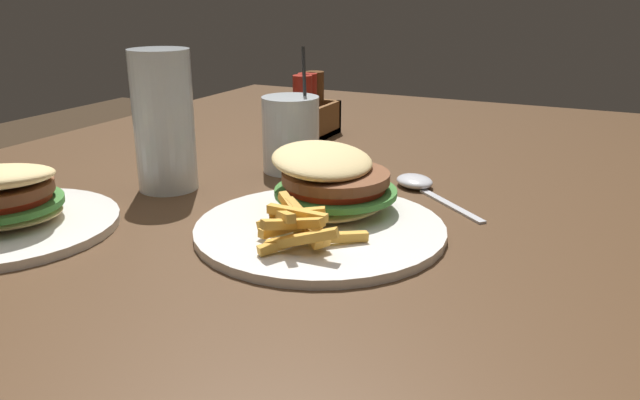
{
  "coord_description": "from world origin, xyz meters",
  "views": [
    {
      "loc": [
        -0.65,
        -0.41,
        1.03
      ],
      "look_at": [
        -0.07,
        -0.13,
        0.81
      ],
      "focal_mm": 35.0,
      "sensor_mm": 36.0,
      "label": 1
    }
  ],
  "objects": [
    {
      "name": "meal_plate_far",
      "position": [
        -0.22,
        0.19,
        0.8
      ],
      "size": [
        0.24,
        0.24,
        0.08
      ],
      "color": "white",
      "rests_on": "dining_table"
    },
    {
      "name": "spoon",
      "position": [
        0.13,
        -0.18,
        0.78
      ],
      "size": [
        0.14,
        0.15,
        0.02
      ],
      "rotation": [
        0.0,
        0.0,
        0.84
      ],
      "color": "silver",
      "rests_on": "dining_table"
    },
    {
      "name": "dining_table",
      "position": [
        0.0,
        0.0,
        0.67
      ],
      "size": [
        1.68,
        1.03,
        0.77
      ],
      "color": "#4C331E",
      "rests_on": "ground_plane"
    },
    {
      "name": "juice_glass",
      "position": [
        0.13,
        0.02,
        0.82
      ],
      "size": [
        0.08,
        0.08,
        0.18
      ],
      "color": "silver",
      "rests_on": "dining_table"
    },
    {
      "name": "beer_glass",
      "position": [
        -0.02,
        0.12,
        0.85
      ],
      "size": [
        0.08,
        0.08,
        0.18
      ],
      "color": "silver",
      "rests_on": "dining_table"
    },
    {
      "name": "meal_plate_near",
      "position": [
        -0.05,
        -0.12,
        0.8
      ],
      "size": [
        0.27,
        0.27,
        0.09
      ],
      "color": "white",
      "rests_on": "dining_table"
    },
    {
      "name": "condiment_caddy",
      "position": [
        0.34,
        0.09,
        0.81
      ],
      "size": [
        0.12,
        0.09,
        0.11
      ],
      "color": "brown",
      "rests_on": "dining_table"
    }
  ]
}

